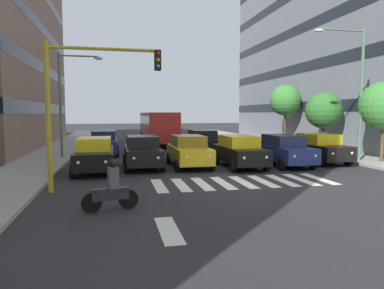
{
  "coord_description": "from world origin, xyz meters",
  "views": [
    {
      "loc": [
        5.31,
        14.11,
        2.92
      ],
      "look_at": [
        1.08,
        -5.29,
        1.18
      ],
      "focal_mm": 33.11,
      "sensor_mm": 36.0,
      "label": 1
    }
  ],
  "objects_px": {
    "motorcycle_with_rider": "(111,190)",
    "street_lamp_left": "(354,81)",
    "car_2": "(240,151)",
    "bus_behind_traffic": "(158,125)",
    "car_5": "(95,155)",
    "car_3": "(189,151)",
    "car_row2_0": "(203,142)",
    "traffic_light_gantry": "(82,93)",
    "car_0": "(319,148)",
    "car_4": "(142,151)",
    "car_row2_1": "(104,143)",
    "street_lamp_right": "(68,93)",
    "street_tree_1": "(324,110)",
    "street_tree_2": "(285,100)",
    "car_1": "(284,150)",
    "street_tree_0": "(384,106)"
  },
  "relations": [
    {
      "from": "car_row2_0",
      "to": "bus_behind_traffic",
      "type": "height_order",
      "value": "bus_behind_traffic"
    },
    {
      "from": "car_2",
      "to": "car_5",
      "type": "distance_m",
      "value": 7.6
    },
    {
      "from": "car_3",
      "to": "car_4",
      "type": "relative_size",
      "value": 1.0
    },
    {
      "from": "car_5",
      "to": "car_3",
      "type": "bearing_deg",
      "value": -171.16
    },
    {
      "from": "car_0",
      "to": "car_5",
      "type": "xyz_separation_m",
      "value": [
        12.85,
        0.73,
        0.0
      ]
    },
    {
      "from": "car_3",
      "to": "car_5",
      "type": "height_order",
      "value": "same"
    },
    {
      "from": "car_row2_0",
      "to": "street_tree_1",
      "type": "relative_size",
      "value": 1.03
    },
    {
      "from": "car_4",
      "to": "bus_behind_traffic",
      "type": "relative_size",
      "value": 0.42
    },
    {
      "from": "car_5",
      "to": "car_row2_0",
      "type": "bearing_deg",
      "value": -137.48
    },
    {
      "from": "car_row2_1",
      "to": "bus_behind_traffic",
      "type": "height_order",
      "value": "bus_behind_traffic"
    },
    {
      "from": "car_5",
      "to": "motorcycle_with_rider",
      "type": "height_order",
      "value": "car_5"
    },
    {
      "from": "car_1",
      "to": "street_lamp_left",
      "type": "height_order",
      "value": "street_lamp_left"
    },
    {
      "from": "motorcycle_with_rider",
      "to": "street_lamp_left",
      "type": "xyz_separation_m",
      "value": [
        -13.62,
        -7.35,
        4.15
      ]
    },
    {
      "from": "car_1",
      "to": "car_4",
      "type": "height_order",
      "value": "same"
    },
    {
      "from": "car_3",
      "to": "car_5",
      "type": "relative_size",
      "value": 1.0
    },
    {
      "from": "car_1",
      "to": "traffic_light_gantry",
      "type": "distance_m",
      "value": 11.65
    },
    {
      "from": "bus_behind_traffic",
      "to": "traffic_light_gantry",
      "type": "xyz_separation_m",
      "value": [
        5.1,
        19.38,
        1.83
      ]
    },
    {
      "from": "car_row2_1",
      "to": "street_lamp_left",
      "type": "xyz_separation_m",
      "value": [
        -14.26,
        7.38,
        3.91
      ]
    },
    {
      "from": "car_1",
      "to": "car_row2_1",
      "type": "bearing_deg",
      "value": -36.11
    },
    {
      "from": "car_2",
      "to": "car_row2_1",
      "type": "relative_size",
      "value": 1.0
    },
    {
      "from": "street_lamp_right",
      "to": "street_tree_0",
      "type": "relative_size",
      "value": 1.42
    },
    {
      "from": "car_row2_1",
      "to": "motorcycle_with_rider",
      "type": "relative_size",
      "value": 2.64
    },
    {
      "from": "street_lamp_left",
      "to": "street_tree_1",
      "type": "relative_size",
      "value": 1.76
    },
    {
      "from": "car_0",
      "to": "car_row2_0",
      "type": "relative_size",
      "value": 1.0
    },
    {
      "from": "car_3",
      "to": "street_tree_1",
      "type": "relative_size",
      "value": 1.03
    },
    {
      "from": "street_lamp_right",
      "to": "street_tree_0",
      "type": "xyz_separation_m",
      "value": [
        -18.0,
        6.3,
        -0.82
      ]
    },
    {
      "from": "car_5",
      "to": "street_lamp_right",
      "type": "height_order",
      "value": "street_lamp_right"
    },
    {
      "from": "car_row2_1",
      "to": "street_tree_0",
      "type": "height_order",
      "value": "street_tree_0"
    },
    {
      "from": "car_5",
      "to": "street_tree_2",
      "type": "bearing_deg",
      "value": -144.86
    },
    {
      "from": "car_0",
      "to": "bus_behind_traffic",
      "type": "bearing_deg",
      "value": -61.0
    },
    {
      "from": "street_lamp_left",
      "to": "car_0",
      "type": "bearing_deg",
      "value": -24.82
    },
    {
      "from": "street_lamp_right",
      "to": "street_tree_2",
      "type": "xyz_separation_m",
      "value": [
        -17.83,
        -5.45,
        -0.11
      ]
    },
    {
      "from": "car_row2_0",
      "to": "car_row2_1",
      "type": "relative_size",
      "value": 1.0
    },
    {
      "from": "car_row2_0",
      "to": "traffic_light_gantry",
      "type": "relative_size",
      "value": 0.81
    },
    {
      "from": "bus_behind_traffic",
      "to": "car_4",
      "type": "bearing_deg",
      "value": 79.87
    },
    {
      "from": "car_5",
      "to": "traffic_light_gantry",
      "type": "xyz_separation_m",
      "value": [
        0.16,
        4.38,
        2.81
      ]
    },
    {
      "from": "car_0",
      "to": "street_tree_0",
      "type": "relative_size",
      "value": 0.96
    },
    {
      "from": "street_lamp_right",
      "to": "street_tree_1",
      "type": "distance_m",
      "value": 17.73
    },
    {
      "from": "motorcycle_with_rider",
      "to": "street_lamp_left",
      "type": "bearing_deg",
      "value": -151.64
    },
    {
      "from": "car_row2_1",
      "to": "car_1",
      "type": "bearing_deg",
      "value": 143.89
    },
    {
      "from": "traffic_light_gantry",
      "to": "street_tree_2",
      "type": "height_order",
      "value": "traffic_light_gantry"
    },
    {
      "from": "street_lamp_left",
      "to": "street_tree_1",
      "type": "bearing_deg",
      "value": -104.68
    },
    {
      "from": "car_0",
      "to": "street_lamp_right",
      "type": "xyz_separation_m",
      "value": [
        14.73,
        -5.05,
        3.31
      ]
    },
    {
      "from": "car_5",
      "to": "street_tree_1",
      "type": "height_order",
      "value": "street_tree_1"
    },
    {
      "from": "car_3",
      "to": "street_tree_0",
      "type": "relative_size",
      "value": 0.96
    },
    {
      "from": "car_row2_1",
      "to": "traffic_light_gantry",
      "type": "xyz_separation_m",
      "value": [
        0.39,
        11.73,
        2.81
      ]
    },
    {
      "from": "car_2",
      "to": "bus_behind_traffic",
      "type": "relative_size",
      "value": 0.42
    },
    {
      "from": "car_3",
      "to": "car_5",
      "type": "distance_m",
      "value": 5.0
    },
    {
      "from": "car_2",
      "to": "car_4",
      "type": "height_order",
      "value": "same"
    },
    {
      "from": "car_3",
      "to": "bus_behind_traffic",
      "type": "height_order",
      "value": "bus_behind_traffic"
    }
  ]
}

